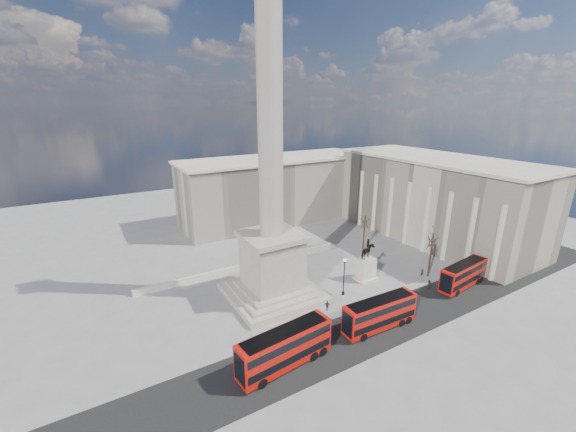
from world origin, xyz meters
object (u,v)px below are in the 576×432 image
Objects in this scene: nelsons_column at (272,220)px; red_bus_a at (285,348)px; equestrian_statue at (366,266)px; pedestrian_standing at (429,284)px; pedestrian_walking at (422,273)px; red_bus_b at (380,313)px; pedestrian_crossing at (327,306)px; victorian_lamp at (344,274)px; red_bus_c at (464,274)px.

nelsons_column reaches higher than red_bus_a.
nelsons_column reaches higher than equestrian_statue.
nelsons_column is 6.39× the size of equestrian_statue.
pedestrian_standing is (6.99, -7.84, -1.89)m from equestrian_statue.
equestrian_statue is 10.66m from pedestrian_walking.
pedestrian_crossing is (-3.67, 7.16, -1.54)m from red_bus_b.
victorian_lamp is 3.88× the size of pedestrian_crossing.
nelsons_column is 4.03× the size of red_bus_a.
red_bus_c is 25.05m from pedestrian_crossing.
red_bus_b is 7.24× the size of pedestrian_walking.
pedestrian_crossing is (-24.35, 5.69, -1.45)m from red_bus_c.
nelsons_column is 4.53× the size of red_bus_c.
red_bus_c is 16.20m from equestrian_statue.
equestrian_statue is at bearing 57.18° from red_bus_b.
victorian_lamp reaches higher than pedestrian_crossing.
equestrian_statue is (16.83, -3.66, -10.23)m from nelsons_column.
pedestrian_crossing is at bearing 25.80° from red_bus_a.
red_bus_b is at bearing -124.81° from equestrian_statue.
pedestrian_crossing is at bearing 119.14° from red_bus_b.
pedestrian_standing is at bearing -48.27° from equestrian_statue.
red_bus_b is at bearing 153.19° from pedestrian_crossing.
pedestrian_crossing reaches higher than pedestrian_walking.
red_bus_c is 1.68× the size of victorian_lamp.
red_bus_c is at bearing -39.35° from equestrian_statue.
pedestrian_crossing reaches higher than pedestrian_standing.
red_bus_c is (35.69, 1.34, -0.29)m from red_bus_a.
pedestrian_standing is at bearing 150.14° from red_bus_c.
red_bus_c is 6.53× the size of pedestrian_crossing.
red_bus_a is 1.59× the size of equestrian_statue.
red_bus_c is at bearing -3.85° from red_bus_a.
pedestrian_crossing is (-18.82, 3.27, 0.04)m from pedestrian_standing.
pedestrian_crossing is at bearing 160.66° from red_bus_c.
victorian_lamp is (16.37, 9.49, 1.26)m from red_bus_a.
victorian_lamp reaches higher than red_bus_a.
pedestrian_walking is at bearing -24.08° from equestrian_statue.
equestrian_statue is 10.67m from pedestrian_standing.
nelsons_column is 14.70m from victorian_lamp.
red_bus_a is 18.97m from victorian_lamp.
red_bus_c is 6.84m from pedestrian_walking.
pedestrian_standing is at bearing -153.81° from pedestrian_crossing.
equestrian_statue is at bearing -12.27° from nelsons_column.
nelsons_column reaches higher than red_bus_c.
red_bus_a is at bearing -153.40° from equestrian_statue.
red_bus_b is 1.73× the size of victorian_lamp.
red_bus_a is 33.60m from pedestrian_walking.
red_bus_c is at bearing -25.39° from nelsons_column.
equestrian_statue is 5.00× the size of pedestrian_walking.
nelsons_column is 31.96× the size of pedestrian_walking.
red_bus_a is 7.93× the size of pedestrian_walking.
pedestrian_standing is at bearing -119.23° from pedestrian_walking.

